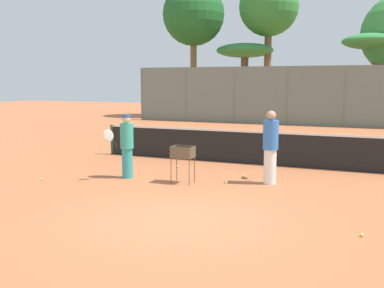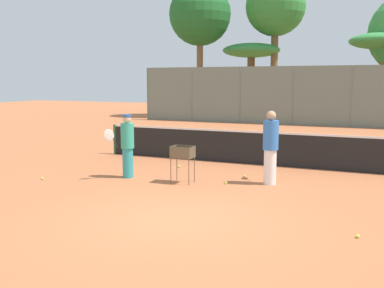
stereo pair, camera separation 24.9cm
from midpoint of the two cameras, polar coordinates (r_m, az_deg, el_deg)
ground_plane at (r=8.73m, az=-2.38°, el=-9.58°), size 80.00×80.00×0.00m
tennis_net at (r=14.30m, az=8.00°, el=-0.41°), size 10.94×0.10×1.07m
back_fence at (r=27.22m, az=15.11°, el=5.90°), size 23.05×0.08×3.50m
tree_0 at (r=30.45m, az=22.16°, el=11.86°), size 4.12×4.12×5.57m
tree_1 at (r=33.79m, az=9.52°, el=16.71°), size 4.24×4.24×10.01m
tree_3 at (r=33.82m, az=6.50°, el=11.42°), size 4.18×4.18×5.36m
tree_4 at (r=33.57m, az=-0.03°, el=16.02°), size 4.45×4.45×9.58m
player_white_outfit at (r=11.63m, az=9.33°, el=-0.33°), size 0.39×0.96×1.89m
player_red_cap at (r=12.33m, az=-8.87°, el=-0.17°), size 0.58×0.81×1.73m
ball_cart at (r=11.60m, az=-1.80°, el=-1.43°), size 0.56×0.41×0.97m
tennis_ball_0 at (r=13.77m, az=-2.36°, el=-2.88°), size 0.07×0.07×0.07m
tennis_ball_1 at (r=8.29m, az=19.94°, el=-10.81°), size 0.07×0.07×0.07m
tennis_ball_3 at (r=12.72m, az=-19.15°, el=-4.24°), size 0.07×0.07×0.07m
tennis_ball_4 at (r=11.65m, az=3.73°, el=-4.92°), size 0.07×0.07×0.07m
tennis_ball_5 at (r=12.53m, az=6.00°, el=-4.02°), size 0.07×0.07×0.07m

